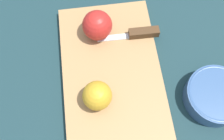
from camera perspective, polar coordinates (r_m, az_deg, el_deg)
ground_plane at (r=0.65m, az=0.00°, el=-1.44°), size 4.00×4.00×0.00m
cutting_board at (r=0.64m, az=0.00°, el=-1.08°), size 0.42×0.27×0.02m
apple_half_left at (r=0.57m, az=-3.27°, el=-5.57°), size 0.07×0.07×0.07m
apple_half_right at (r=0.65m, az=-3.23°, el=9.72°), size 0.07×0.07×0.07m
knife at (r=0.67m, az=6.29°, el=7.97°), size 0.03×0.16×0.02m
bowl at (r=0.65m, az=21.56°, el=-5.18°), size 0.14×0.14×0.04m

